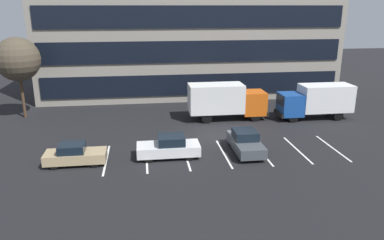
% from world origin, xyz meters
% --- Properties ---
extents(ground_plane, '(120.00, 120.00, 0.00)m').
position_xyz_m(ground_plane, '(0.00, 0.00, 0.00)').
color(ground_plane, black).
extents(office_building, '(34.03, 12.26, 14.40)m').
position_xyz_m(office_building, '(0.00, 17.95, 7.20)').
color(office_building, gray).
rests_on(office_building, ground_plane).
extents(lot_markings, '(16.94, 5.40, 0.01)m').
position_xyz_m(lot_markings, '(0.00, -3.41, 0.00)').
color(lot_markings, silver).
rests_on(lot_markings, ground_plane).
extents(box_truck_orange, '(7.30, 2.42, 3.39)m').
position_xyz_m(box_truck_orange, '(1.94, 4.98, 1.91)').
color(box_truck_orange, '#D85914').
rests_on(box_truck_orange, ground_plane).
extents(box_truck_blue, '(6.97, 2.31, 3.23)m').
position_xyz_m(box_truck_blue, '(10.50, 4.13, 1.82)').
color(box_truck_blue, '#194799').
rests_on(box_truck_blue, ground_plane).
extents(sedan_charcoal, '(1.86, 4.45, 1.60)m').
position_xyz_m(sedan_charcoal, '(1.62, -3.26, 0.75)').
color(sedan_charcoal, '#474C51').
rests_on(sedan_charcoal, ground_plane).
extents(sedan_white, '(4.42, 1.85, 1.58)m').
position_xyz_m(sedan_white, '(-4.00, -3.50, 0.75)').
color(sedan_white, white).
rests_on(sedan_white, ground_plane).
extents(sedan_tan, '(4.06, 1.70, 1.45)m').
position_xyz_m(sedan_tan, '(-10.40, -3.88, 0.69)').
color(sedan_tan, tan).
rests_on(sedan_tan, ground_plane).
extents(bare_tree, '(4.06, 4.06, 7.60)m').
position_xyz_m(bare_tree, '(-17.00, 8.17, 5.56)').
color(bare_tree, '#473323').
rests_on(bare_tree, ground_plane).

